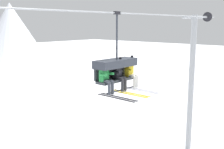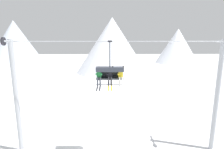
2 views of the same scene
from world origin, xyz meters
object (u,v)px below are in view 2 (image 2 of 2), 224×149
at_px(skier_green, 99,76).
at_px(lift_tower_far, 217,95).
at_px(chairlift_chair, 110,71).
at_px(skier_yellow, 121,76).
at_px(lift_tower_near, 16,96).
at_px(skier_black, 110,76).

bearing_deg(skier_green, lift_tower_far, 5.92).
bearing_deg(chairlift_chair, skier_yellow, -15.87).
distance_m(lift_tower_near, skier_yellow, 8.02).
relative_size(skier_green, skier_black, 1.00).
distance_m(skier_green, skier_black, 0.75).
distance_m(skier_black, skier_yellow, 0.75).
height_order(lift_tower_far, skier_green, lift_tower_far).
distance_m(skier_green, skier_yellow, 1.50).
bearing_deg(skier_yellow, lift_tower_far, 7.04).
height_order(lift_tower_near, lift_tower_far, same).
relative_size(lift_tower_near, skier_green, 5.25).
bearing_deg(skier_black, chairlift_chair, 90.89).
bearing_deg(skier_yellow, chairlift_chair, 164.13).
bearing_deg(skier_green, chairlift_chair, 16.41).
height_order(lift_tower_far, skier_black, lift_tower_far).
xyz_separation_m(lift_tower_near, chairlift_chair, (7.03, -0.71, 1.99)).
relative_size(lift_tower_near, skier_yellow, 5.25).
xyz_separation_m(skier_green, skier_black, (0.75, 0.01, 0.02)).
relative_size(lift_tower_near, skier_black, 5.25).
bearing_deg(skier_green, skier_black, 0.52).
height_order(chairlift_chair, skier_black, chairlift_chair).
xyz_separation_m(skier_green, skier_yellow, (1.50, 0.01, 0.02)).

